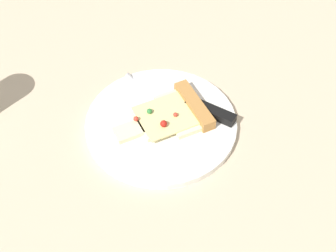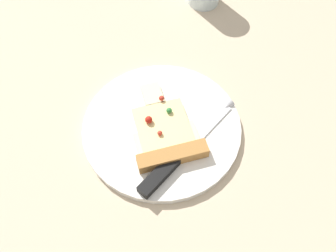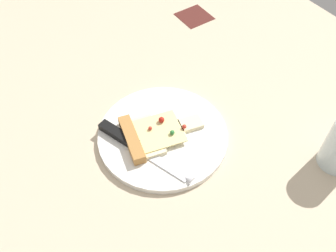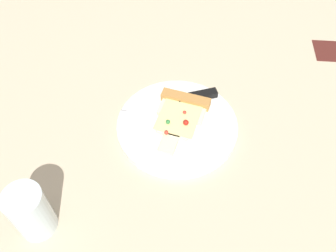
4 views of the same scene
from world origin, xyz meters
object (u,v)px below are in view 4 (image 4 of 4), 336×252
at_px(knife, 180,100).
at_px(drinking_glass, 31,212).
at_px(pizza_slice, 181,114).
at_px(plate, 177,126).

distance_m(knife, drinking_glass, 0.42).
height_order(pizza_slice, drinking_glass, drinking_glass).
height_order(plate, knife, knife).
height_order(plate, pizza_slice, pizza_slice).
bearing_deg(plate, knife, -90.87).
bearing_deg(drinking_glass, knife, -127.58).
xyz_separation_m(pizza_slice, knife, (0.01, -0.04, -0.00)).
relative_size(plate, pizza_slice, 1.52).
xyz_separation_m(plate, knife, (-0.00, -0.07, 0.01)).
xyz_separation_m(plate, drinking_glass, (0.25, 0.26, 0.05)).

